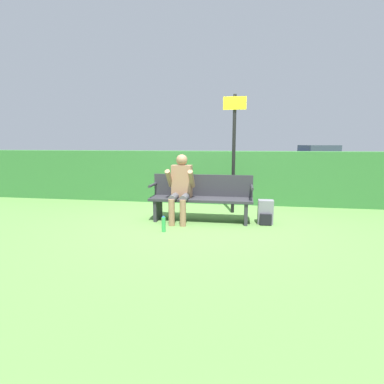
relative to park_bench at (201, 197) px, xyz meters
name	(u,v)px	position (x,y,z in m)	size (l,w,h in m)	color
ground_plane	(201,221)	(0.00, -0.07, -0.44)	(40.00, 40.00, 0.00)	#5B8942
hedge_back	(211,177)	(0.00, 1.80, 0.18)	(12.00, 0.54, 1.24)	#337033
park_bench	(201,197)	(0.00, 0.00, 0.00)	(1.88, 0.49, 0.85)	#2D2D33
person_seated	(181,185)	(-0.36, -0.12, 0.23)	(0.50, 0.60, 1.23)	#997051
backpack	(265,213)	(1.17, -0.07, -0.23)	(0.27, 0.25, 0.43)	slate
water_bottle	(164,224)	(-0.51, -0.83, -0.32)	(0.07, 0.07, 0.26)	green
signpost	(234,146)	(0.56, 0.73, 0.95)	(0.45, 0.09, 2.39)	black
parked_car	(318,157)	(5.13, 12.95, 0.19)	(4.20, 2.79, 1.31)	#2D4784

